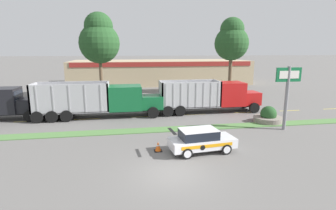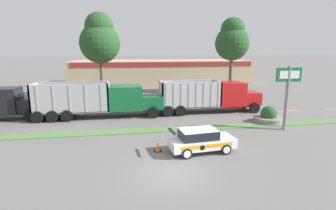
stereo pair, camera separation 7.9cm
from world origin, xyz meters
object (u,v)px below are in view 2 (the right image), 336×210
rally_car (201,140)px  store_sign_post (288,87)px  dump_truck_mid (220,97)px  stone_planter (268,117)px  dump_truck_trail (111,101)px  traffic_cone (158,146)px

rally_car → store_sign_post: (8.32, 3.62, 2.81)m
dump_truck_mid → stone_planter: (2.98, -4.81, -1.16)m
dump_truck_trail → rally_car: 12.10m
store_sign_post → rally_car: bearing=-156.5°
dump_truck_trail → store_sign_post: store_sign_post is taller
store_sign_post → stone_planter: (-0.10, 2.31, -3.12)m
rally_car → store_sign_post: size_ratio=0.84×
stone_planter → traffic_cone: size_ratio=4.05×
dump_truck_trail → traffic_cone: 10.46m
dump_truck_trail → store_sign_post: (14.44, -6.79, 1.99)m
traffic_cone → dump_truck_trail: bearing=109.0°
traffic_cone → store_sign_post: bearing=15.3°
dump_truck_mid → stone_planter: dump_truck_mid is taller
dump_truck_mid → dump_truck_trail: bearing=-178.3°
store_sign_post → traffic_cone: (-11.06, -3.03, -3.30)m
rally_car → stone_planter: size_ratio=1.68×
dump_truck_mid → dump_truck_trail: (-11.36, -0.33, -0.03)m
dump_truck_trail → store_sign_post: size_ratio=2.34×
rally_car → traffic_cone: bearing=167.8°
dump_truck_mid → traffic_cone: 12.98m
rally_car → store_sign_post: 9.50m
dump_truck_mid → traffic_cone: bearing=-128.2°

